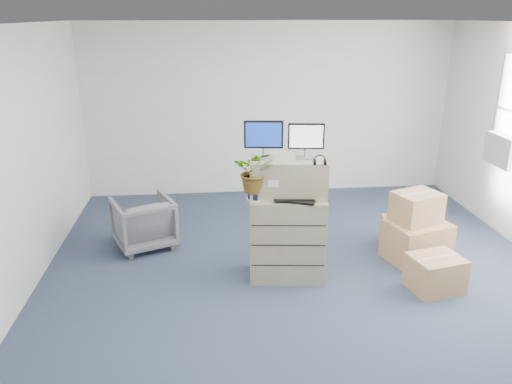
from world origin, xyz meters
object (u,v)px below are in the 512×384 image
(potted_plant, at_px, (255,177))
(keyboard, at_px, (293,199))
(monitor_left, at_px, (264,137))
(office_chair, at_px, (143,220))
(water_bottle, at_px, (296,186))
(monitor_right, at_px, (306,139))
(filing_cabinet_lower, at_px, (287,237))

(potted_plant, bearing_deg, keyboard, -10.73)
(monitor_left, relative_size, office_chair, 0.58)
(water_bottle, bearing_deg, monitor_left, 170.93)
(water_bottle, distance_m, office_chair, 2.18)
(monitor_right, distance_m, water_bottle, 0.54)
(filing_cabinet_lower, relative_size, water_bottle, 4.43)
(monitor_right, bearing_deg, water_bottle, -164.22)
(filing_cabinet_lower, height_order, potted_plant, potted_plant)
(keyboard, relative_size, water_bottle, 2.25)
(monitor_left, height_order, water_bottle, monitor_left)
(monitor_left, relative_size, monitor_right, 1.08)
(monitor_left, distance_m, monitor_right, 0.46)
(potted_plant, distance_m, office_chair, 1.91)
(filing_cabinet_lower, bearing_deg, monitor_right, 23.67)
(filing_cabinet_lower, height_order, office_chair, filing_cabinet_lower)
(office_chair, bearing_deg, keyboard, 125.41)
(monitor_left, xyz_separation_m, keyboard, (0.30, -0.22, -0.64))
(monitor_right, bearing_deg, keyboard, -124.35)
(water_bottle, bearing_deg, filing_cabinet_lower, -154.92)
(monitor_right, height_order, office_chair, monitor_right)
(keyboard, xyz_separation_m, potted_plant, (-0.40, 0.08, 0.25))
(monitor_right, relative_size, potted_plant, 0.67)
(monitor_left, height_order, monitor_right, monitor_left)
(filing_cabinet_lower, bearing_deg, water_bottle, 31.43)
(monitor_right, distance_m, potted_plant, 0.68)
(monitor_left, distance_m, office_chair, 2.13)
(monitor_left, height_order, keyboard, monitor_left)
(keyboard, height_order, office_chair, keyboard)
(water_bottle, xyz_separation_m, office_chair, (-1.83, 0.93, -0.73))
(potted_plant, bearing_deg, filing_cabinet_lower, 6.59)
(keyboard, bearing_deg, monitor_right, 70.70)
(monitor_right, height_order, potted_plant, monitor_right)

